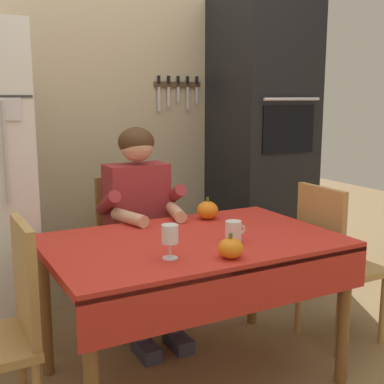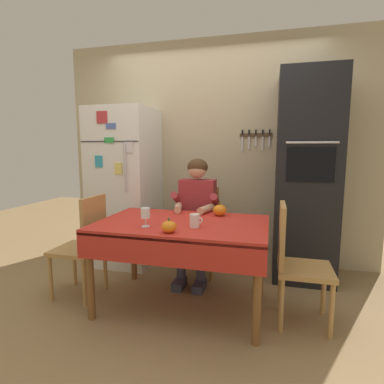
# 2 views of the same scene
# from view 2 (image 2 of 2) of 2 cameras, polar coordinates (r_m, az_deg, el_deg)

# --- Properties ---
(ground_plane) EXTENTS (10.00, 10.00, 0.00)m
(ground_plane) POSITION_cam_2_polar(r_m,az_deg,el_deg) (2.74, -2.36, -21.26)
(ground_plane) COLOR #93754C
(ground_plane) RESTS_ON ground
(back_wall_assembly) EXTENTS (3.70, 0.13, 2.60)m
(back_wall_assembly) POSITION_cam_2_polar(r_m,az_deg,el_deg) (3.69, 4.43, 7.38)
(back_wall_assembly) COLOR #BCAD89
(back_wall_assembly) RESTS_ON ground
(refrigerator) EXTENTS (0.68, 0.71, 1.80)m
(refrigerator) POSITION_cam_2_polar(r_m,az_deg,el_deg) (3.67, -12.33, 0.95)
(refrigerator) COLOR white
(refrigerator) RESTS_ON ground
(wall_oven) EXTENTS (0.60, 0.64, 2.10)m
(wall_oven) POSITION_cam_2_polar(r_m,az_deg,el_deg) (3.32, 20.54, 2.49)
(wall_oven) COLOR black
(wall_oven) RESTS_ON ground
(dining_table) EXTENTS (1.40, 0.90, 0.74)m
(dining_table) POSITION_cam_2_polar(r_m,az_deg,el_deg) (2.56, -1.94, -7.51)
(dining_table) COLOR brown
(dining_table) RESTS_ON ground
(chair_behind_person) EXTENTS (0.40, 0.40, 0.93)m
(chair_behind_person) POSITION_cam_2_polar(r_m,az_deg,el_deg) (3.34, 1.55, -6.34)
(chair_behind_person) COLOR #9E6B33
(chair_behind_person) RESTS_ON ground
(seated_person) EXTENTS (0.47, 0.55, 1.25)m
(seated_person) POSITION_cam_2_polar(r_m,az_deg,el_deg) (3.11, 0.78, -3.15)
(seated_person) COLOR #38384C
(seated_person) RESTS_ON ground
(chair_right_side) EXTENTS (0.40, 0.40, 0.93)m
(chair_right_side) POSITION_cam_2_polar(r_m,az_deg,el_deg) (2.51, 18.62, -11.69)
(chair_right_side) COLOR tan
(chair_right_side) RESTS_ON ground
(chair_left_side) EXTENTS (0.40, 0.40, 0.93)m
(chair_left_side) POSITION_cam_2_polar(r_m,az_deg,el_deg) (2.95, -19.35, -8.78)
(chair_left_side) COLOR tan
(chair_left_side) RESTS_ON ground
(coffee_mug) EXTENTS (0.10, 0.08, 0.10)m
(coffee_mug) POSITION_cam_2_polar(r_m,az_deg,el_deg) (2.37, 0.51, -5.38)
(coffee_mug) COLOR white
(coffee_mug) RESTS_ON dining_table
(wine_glass) EXTENTS (0.07, 0.07, 0.15)m
(wine_glass) POSITION_cam_2_polar(r_m,az_deg,el_deg) (2.40, -8.70, -4.06)
(wine_glass) COLOR white
(wine_glass) RESTS_ON dining_table
(pumpkin_large) EXTENTS (0.11, 0.11, 0.11)m
(pumpkin_large) POSITION_cam_2_polar(r_m,az_deg,el_deg) (2.23, -4.31, -6.47)
(pumpkin_large) COLOR orange
(pumpkin_large) RESTS_ON dining_table
(pumpkin_medium) EXTENTS (0.12, 0.12, 0.12)m
(pumpkin_medium) POSITION_cam_2_polar(r_m,az_deg,el_deg) (2.78, 5.20, -3.40)
(pumpkin_medium) COLOR orange
(pumpkin_medium) RESTS_ON dining_table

